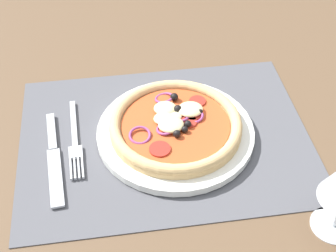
{
  "coord_description": "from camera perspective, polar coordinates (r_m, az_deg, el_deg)",
  "views": [
    {
      "loc": [
        7.77,
        56.14,
        57.31
      ],
      "look_at": [
        -0.53,
        0.0,
        2.71
      ],
      "focal_mm": 52.0,
      "sensor_mm": 36.0,
      "label": 1
    }
  ],
  "objects": [
    {
      "name": "pizza",
      "position": [
        0.79,
        0.84,
        0.35
      ],
      "size": [
        21.61,
        21.61,
        2.68
      ],
      "color": "tan",
      "rests_on": "plate"
    },
    {
      "name": "knife",
      "position": [
        0.79,
        -13.23,
        -3.68
      ],
      "size": [
        3.24,
        20.07,
        0.62
      ],
      "rotation": [
        0.0,
        0.0,
        1.65
      ],
      "color": "#B2B5BA",
      "rests_on": "placemat"
    },
    {
      "name": "ground_plane",
      "position": [
        0.81,
        -0.37,
        -2.02
      ],
      "size": [
        190.0,
        140.0,
        2.4
      ],
      "primitive_type": "cube",
      "color": "brown"
    },
    {
      "name": "placemat",
      "position": [
        0.8,
        -0.37,
        -1.32
      ],
      "size": [
        47.53,
        35.51,
        0.4
      ],
      "primitive_type": "cube",
      "color": "#4C4C51",
      "rests_on": "ground_plane"
    },
    {
      "name": "plate",
      "position": [
        0.8,
        0.84,
        -0.6
      ],
      "size": [
        25.84,
        25.84,
        1.31
      ],
      "primitive_type": "cylinder",
      "color": "silver",
      "rests_on": "placemat"
    },
    {
      "name": "fork",
      "position": [
        0.81,
        -10.85,
        -1.84
      ],
      "size": [
        2.41,
        18.04,
        0.44
      ],
      "rotation": [
        0.0,
        0.0,
        1.61
      ],
      "color": "#B2B5BA",
      "rests_on": "placemat"
    }
  ]
}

